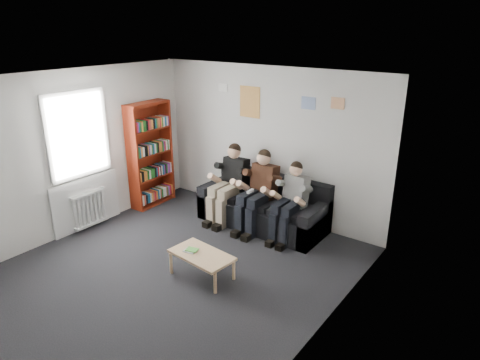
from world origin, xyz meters
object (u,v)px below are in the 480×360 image
Objects in this scene: coffee_table at (202,256)px; person_right at (289,202)px; person_left at (228,184)px; bookshelf at (151,155)px; sofa at (264,208)px; person_middle at (257,192)px.

coffee_table is 1.78m from person_right.
coffee_table is at bearing -96.96° from person_right.
person_left reaches higher than person_right.
bookshelf is 1.44× the size of person_left.
bookshelf is 1.71m from person_left.
coffee_table is 0.69× the size of person_right.
person_left is at bearing -173.56° from person_right.
sofa is 1.61× the size of person_middle.
sofa is 0.74m from person_right.
person_left is (-0.85, 1.70, 0.37)m from coffee_table.
coffee_table is 1.93m from person_left.
coffee_table is at bearing -67.01° from person_left.
person_middle is at bearing 97.52° from coffee_table.
person_left is at bearing 7.61° from bookshelf.
coffee_table is at bearing -83.28° from sofa.
sofa is 1.61× the size of person_left.
bookshelf reaches higher than person_left.
sofa reaches higher than coffee_table.
person_middle is (0.00, -0.21, 0.37)m from sofa.
person_left reaches higher than sofa.
person_left is 0.62m from person_middle.
person_left is at bearing -179.22° from person_middle.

